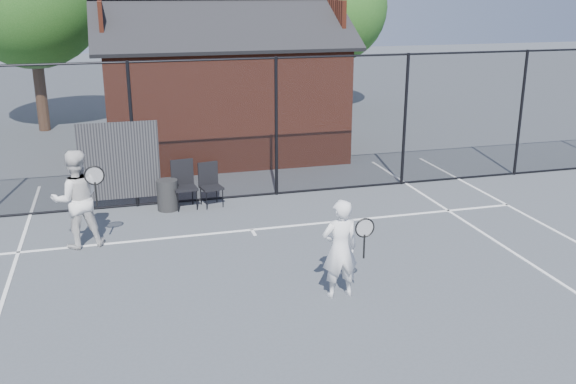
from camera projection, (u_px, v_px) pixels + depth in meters
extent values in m
plane|color=#495054|center=(296.00, 301.00, 9.31)|extent=(80.00, 80.00, 0.00)
cube|color=white|center=(252.00, 230.00, 12.07)|extent=(11.00, 0.06, 0.01)
cube|color=white|center=(253.00, 232.00, 11.93)|extent=(0.06, 0.30, 0.01)
cylinder|color=black|center=(133.00, 136.00, 12.95)|extent=(0.07, 0.07, 3.00)
cylinder|color=black|center=(276.00, 128.00, 13.71)|extent=(0.07, 0.07, 3.00)
cylinder|color=black|center=(405.00, 120.00, 14.47)|extent=(0.07, 0.07, 3.00)
cylinder|color=black|center=(521.00, 114.00, 15.22)|extent=(0.07, 0.07, 3.00)
cylinder|color=black|center=(228.00, 59.00, 13.01)|extent=(22.00, 0.04, 0.04)
cylinder|color=black|center=(232.00, 197.00, 13.90)|extent=(22.00, 0.04, 0.04)
cube|color=black|center=(230.00, 130.00, 13.45)|extent=(22.00, 3.00, 0.01)
cube|color=black|center=(119.00, 161.00, 13.01)|extent=(1.60, 0.04, 1.60)
cube|color=maroon|center=(221.00, 99.00, 17.26)|extent=(6.00, 4.00, 3.00)
cube|color=black|center=(226.00, 23.00, 15.72)|extent=(6.50, 2.36, 1.32)
cube|color=black|center=(213.00, 20.00, 17.56)|extent=(6.50, 2.36, 1.32)
cube|color=maroon|center=(101.00, 23.00, 15.90)|extent=(0.10, 2.80, 1.06)
cube|color=maroon|center=(327.00, 20.00, 17.39)|extent=(0.10, 2.80, 1.06)
cylinder|color=#362015|center=(41.00, 91.00, 20.20)|extent=(0.36, 0.36, 2.52)
cylinder|color=#362015|center=(330.00, 80.00, 23.69)|extent=(0.36, 0.36, 2.23)
sphere|color=#1B4F16|center=(332.00, 7.00, 22.90)|extent=(3.97, 3.97, 3.97)
imported|color=white|center=(340.00, 249.00, 9.26)|extent=(0.55, 0.37, 1.49)
torus|color=black|center=(365.00, 228.00, 8.93)|extent=(0.29, 0.02, 0.29)
cylinder|color=black|center=(364.00, 246.00, 9.01)|extent=(0.03, 0.03, 0.36)
imported|color=white|center=(76.00, 199.00, 11.07)|extent=(0.94, 0.79, 1.73)
torus|color=black|center=(94.00, 175.00, 10.69)|extent=(0.34, 0.03, 0.34)
cylinder|color=black|center=(96.00, 194.00, 10.79)|extent=(0.03, 0.03, 0.42)
cube|color=black|center=(185.00, 186.00, 13.13)|extent=(0.51, 0.53, 0.97)
cube|color=black|center=(211.00, 186.00, 13.28)|extent=(0.51, 0.52, 0.89)
cylinder|color=black|center=(168.00, 195.00, 13.09)|extent=(0.45, 0.45, 0.63)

